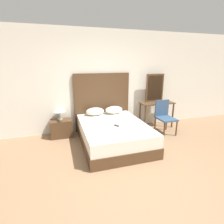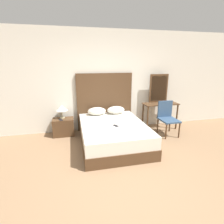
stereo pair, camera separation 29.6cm
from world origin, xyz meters
name	(u,v)px [view 1 (the left image)]	position (x,y,z in m)	size (l,w,h in m)	color
ground_plane	(137,182)	(0.00, 0.00, 0.00)	(16.00, 16.00, 0.00)	#8C6B4C
wall_back	(99,82)	(0.00, 2.51, 1.35)	(10.00, 0.06, 2.70)	silver
bed	(113,134)	(0.06, 1.44, 0.25)	(1.46, 1.96, 0.50)	#4C331E
headboard	(102,102)	(0.06, 2.44, 0.79)	(1.54, 0.05, 1.58)	#4C331E
pillow_left	(95,111)	(-0.20, 2.21, 0.61)	(0.48, 0.31, 0.20)	silver
pillow_right	(114,110)	(0.33, 2.21, 0.61)	(0.48, 0.31, 0.20)	silver
phone_on_bed	(116,126)	(0.09, 1.28, 0.51)	(0.12, 0.17, 0.01)	#232328
nightstand	(62,128)	(-1.08, 2.22, 0.23)	(0.54, 0.36, 0.45)	#4C331E
table_lamp	(59,109)	(-1.10, 2.30, 0.72)	(0.30, 0.30, 0.34)	tan
phone_on_nightstand	(59,121)	(-1.13, 2.13, 0.46)	(0.12, 0.16, 0.01)	black
vanity_desk	(157,107)	(1.61, 2.12, 0.60)	(0.98, 0.41, 0.75)	#4C331E
vanity_mirror	(155,88)	(1.61, 2.30, 1.15)	(0.55, 0.03, 0.80)	#4C331E
chair	(164,115)	(1.60, 1.70, 0.49)	(0.43, 0.51, 0.88)	#334C6B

